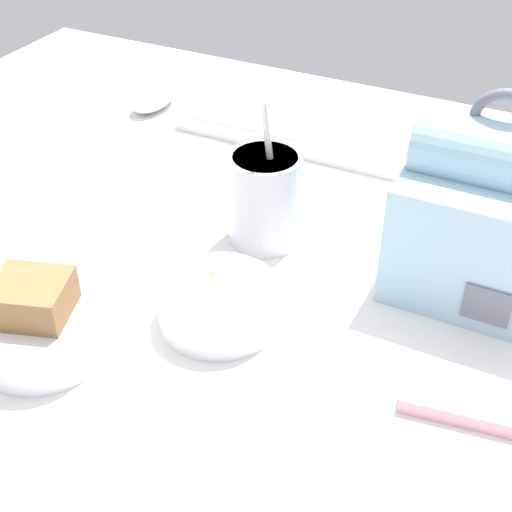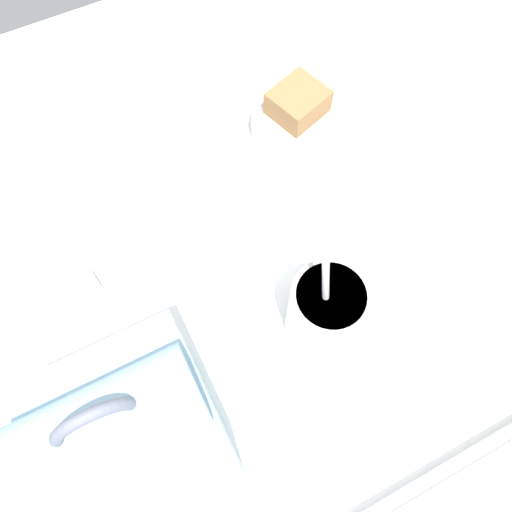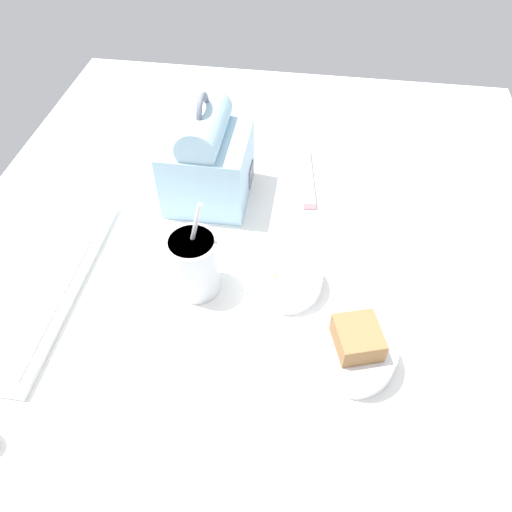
{
  "view_description": "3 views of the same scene",
  "coord_description": "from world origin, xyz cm",
  "px_view_note": "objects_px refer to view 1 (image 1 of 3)",
  "views": [
    {
      "loc": [
        25.0,
        -52.09,
        49.87
      ],
      "look_at": [
        -0.35,
        -0.96,
        7.0
      ],
      "focal_mm": 50.0,
      "sensor_mm": 36.0,
      "label": 1
    },
    {
      "loc": [
        10.18,
        19.81,
        59.19
      ],
      "look_at": [
        -0.35,
        -0.96,
        7.0
      ],
      "focal_mm": 35.0,
      "sensor_mm": 36.0,
      "label": 2
    },
    {
      "loc": [
        -54.09,
        -8.94,
        67.16
      ],
      "look_at": [
        -0.35,
        -0.96,
        7.0
      ],
      "focal_mm": 35.0,
      "sensor_mm": 36.0,
      "label": 3
    }
  ],
  "objects_px": {
    "lunch_bag": "(484,215)",
    "bento_bowl_sandwich": "(39,326)",
    "keyboard": "(318,132)",
    "bento_bowl_snacks": "(219,303)",
    "computer_mouse": "(153,98)",
    "soup_cup": "(265,197)"
  },
  "relations": [
    {
      "from": "computer_mouse",
      "to": "soup_cup",
      "type": "bearing_deg",
      "value": -37.71
    },
    {
      "from": "lunch_bag",
      "to": "bento_bowl_snacks",
      "type": "bearing_deg",
      "value": -140.7
    },
    {
      "from": "keyboard",
      "to": "bento_bowl_sandwich",
      "type": "xyz_separation_m",
      "value": [
        -0.07,
        -0.51,
        0.02
      ]
    },
    {
      "from": "keyboard",
      "to": "bento_bowl_snacks",
      "type": "xyz_separation_m",
      "value": [
        0.06,
        -0.4,
        0.01
      ]
    },
    {
      "from": "keyboard",
      "to": "lunch_bag",
      "type": "relative_size",
      "value": 1.82
    },
    {
      "from": "keyboard",
      "to": "computer_mouse",
      "type": "relative_size",
      "value": 4.42
    },
    {
      "from": "computer_mouse",
      "to": "bento_bowl_sandwich",
      "type": "bearing_deg",
      "value": -68.19
    },
    {
      "from": "soup_cup",
      "to": "bento_bowl_sandwich",
      "type": "height_order",
      "value": "soup_cup"
    },
    {
      "from": "soup_cup",
      "to": "bento_bowl_sandwich",
      "type": "bearing_deg",
      "value": -112.7
    },
    {
      "from": "keyboard",
      "to": "soup_cup",
      "type": "height_order",
      "value": "soup_cup"
    },
    {
      "from": "soup_cup",
      "to": "bento_bowl_snacks",
      "type": "relative_size",
      "value": 1.5
    },
    {
      "from": "lunch_bag",
      "to": "bento_bowl_sandwich",
      "type": "relative_size",
      "value": 1.81
    },
    {
      "from": "bento_bowl_snacks",
      "to": "computer_mouse",
      "type": "bearing_deg",
      "value": 130.54
    },
    {
      "from": "lunch_bag",
      "to": "bento_bowl_snacks",
      "type": "distance_m",
      "value": 0.28
    },
    {
      "from": "keyboard",
      "to": "soup_cup",
      "type": "distance_m",
      "value": 0.26
    },
    {
      "from": "lunch_bag",
      "to": "bento_bowl_snacks",
      "type": "xyz_separation_m",
      "value": [
        -0.21,
        -0.17,
        -0.06
      ]
    },
    {
      "from": "lunch_bag",
      "to": "bento_bowl_sandwich",
      "type": "distance_m",
      "value": 0.44
    },
    {
      "from": "lunch_bag",
      "to": "computer_mouse",
      "type": "relative_size",
      "value": 2.43
    },
    {
      "from": "lunch_bag",
      "to": "soup_cup",
      "type": "height_order",
      "value": "lunch_bag"
    },
    {
      "from": "lunch_bag",
      "to": "keyboard",
      "type": "bearing_deg",
      "value": 139.33
    },
    {
      "from": "lunch_bag",
      "to": "soup_cup",
      "type": "xyz_separation_m",
      "value": [
        -0.23,
        -0.03,
        -0.03
      ]
    },
    {
      "from": "keyboard",
      "to": "lunch_bag",
      "type": "height_order",
      "value": "lunch_bag"
    }
  ]
}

